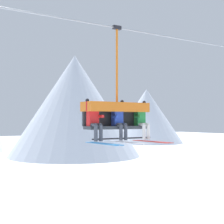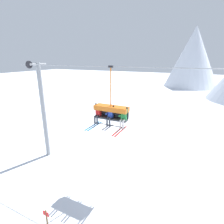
# 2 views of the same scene
# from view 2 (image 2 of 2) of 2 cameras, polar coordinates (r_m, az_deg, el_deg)

# --- Properties ---
(ground_plane) EXTENTS (200.00, 200.00, 0.00)m
(ground_plane) POSITION_cam_2_polar(r_m,az_deg,el_deg) (14.02, 1.74, -20.15)
(ground_plane) COLOR silver
(mountain_peak_west) EXTENTS (15.47, 15.47, 17.47)m
(mountain_peak_west) POSITION_cam_2_polar(r_m,az_deg,el_deg) (59.56, 24.95, 15.90)
(mountain_peak_west) COLOR silver
(mountain_peak_west) RESTS_ON ground_plane
(lift_tower_near) EXTENTS (0.36, 1.88, 8.31)m
(lift_tower_near) POSITION_cam_2_polar(r_m,az_deg,el_deg) (15.92, -21.58, 0.74)
(lift_tower_near) COLOR gray
(lift_tower_near) RESTS_ON ground_plane
(lift_cable) EXTENTS (17.69, 0.05, 0.05)m
(lift_cable) POSITION_cam_2_polar(r_m,az_deg,el_deg) (10.08, 4.92, 14.46)
(lift_cable) COLOR gray
(chairlift_chair) EXTENTS (2.21, 0.74, 3.61)m
(chairlift_chair) POSITION_cam_2_polar(r_m,az_deg,el_deg) (11.00, -0.20, 0.64)
(chairlift_chair) COLOR #33383D
(skier_red) EXTENTS (0.48, 1.70, 1.34)m
(skier_red) POSITION_cam_2_polar(r_m,az_deg,el_deg) (11.32, -4.76, -0.52)
(skier_red) COLOR red
(skier_blue) EXTENTS (0.48, 1.70, 1.34)m
(skier_blue) POSITION_cam_2_polar(r_m,az_deg,el_deg) (10.91, -0.69, -1.16)
(skier_blue) COLOR #2847B7
(skier_green) EXTENTS (0.48, 1.70, 1.34)m
(skier_green) POSITION_cam_2_polar(r_m,az_deg,el_deg) (10.55, 3.66, -1.84)
(skier_green) COLOR #23843D
(trail_sign) EXTENTS (0.36, 0.08, 1.60)m
(trail_sign) POSITION_cam_2_polar(r_m,az_deg,el_deg) (10.48, -20.40, -30.59)
(trail_sign) COLOR brown
(trail_sign) RESTS_ON ground_plane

